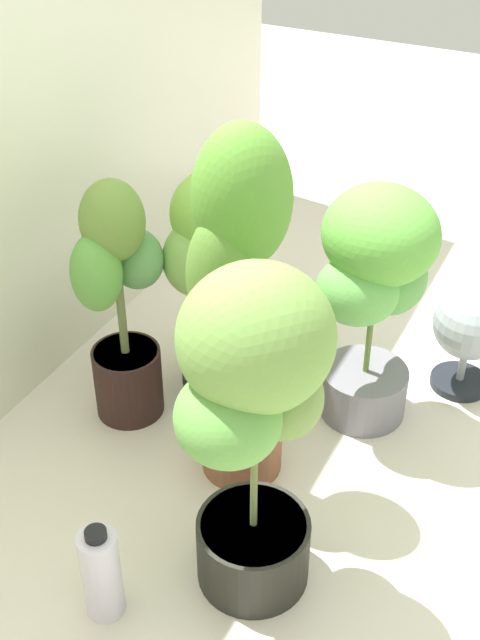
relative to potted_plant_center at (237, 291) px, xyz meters
The scene contains 8 objects.
ground_plane 0.60m from the potted_plant_center, 73.70° to the right, with size 8.00×8.00×0.00m, color silver.
potted_plant_center is the anchor object (origin of this frame).
potted_plant_front_left 0.37m from the potted_plant_center, 147.35° to the right, with size 0.42×0.42×0.87m.
potted_plant_back_center 0.45m from the potted_plant_center, 79.61° to the left, with size 0.34×0.24×0.76m.
potted_plant_front_right 0.46m from the potted_plant_center, 30.70° to the right, with size 0.42×0.42×0.74m.
potted_plant_back_right 0.41m from the potted_plant_center, 36.32° to the left, with size 0.39×0.35×0.72m.
floor_fan 0.86m from the potted_plant_center, 35.93° to the right, with size 0.28×0.28×0.35m.
nutrient_bottle 0.71m from the potted_plant_center, behind, with size 0.09×0.09×0.27m.
Camera 1 is at (-1.49, -0.61, 1.65)m, focal length 46.06 mm.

